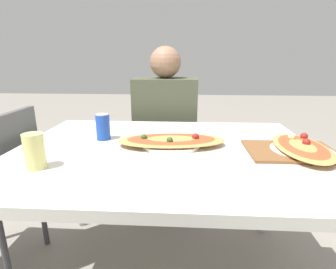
# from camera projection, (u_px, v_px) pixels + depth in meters

# --- Properties ---
(dining_table) EXTENTS (1.32, 0.99, 0.72)m
(dining_table) POSITION_uv_depth(u_px,v_px,m) (165.00, 161.00, 1.16)
(dining_table) COLOR silver
(dining_table) RESTS_ON ground_plane
(chair_far_seated) EXTENTS (0.40, 0.40, 0.86)m
(chair_far_seated) POSITION_uv_depth(u_px,v_px,m) (166.00, 141.00, 2.00)
(chair_far_seated) COLOR #4C4C4C
(chair_far_seated) RESTS_ON ground_plane
(person_seated) EXTENTS (0.43, 0.29, 1.18)m
(person_seated) POSITION_uv_depth(u_px,v_px,m) (165.00, 118.00, 1.84)
(person_seated) COLOR #2D2D38
(person_seated) RESTS_ON ground_plane
(pizza_main) EXTENTS (0.50, 0.26, 0.06)m
(pizza_main) POSITION_uv_depth(u_px,v_px,m) (171.00, 141.00, 1.18)
(pizza_main) COLOR white
(pizza_main) RESTS_ON dining_table
(soda_can) EXTENTS (0.07, 0.07, 0.12)m
(soda_can) POSITION_uv_depth(u_px,v_px,m) (103.00, 127.00, 1.26)
(soda_can) COLOR #1E47B2
(soda_can) RESTS_ON dining_table
(drink_glass) EXTENTS (0.07, 0.07, 0.13)m
(drink_glass) POSITION_uv_depth(u_px,v_px,m) (35.00, 151.00, 0.92)
(drink_glass) COLOR #E0DB7F
(drink_glass) RESTS_ON dining_table
(serving_tray) EXTENTS (0.36, 0.26, 0.01)m
(serving_tray) POSITION_uv_depth(u_px,v_px,m) (291.00, 151.00, 1.09)
(serving_tray) COLOR brown
(serving_tray) RESTS_ON dining_table
(pizza_second) EXTENTS (0.25, 0.39, 0.06)m
(pizza_second) POSITION_uv_depth(u_px,v_px,m) (302.00, 148.00, 1.09)
(pizza_second) COLOR white
(pizza_second) RESTS_ON dining_table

